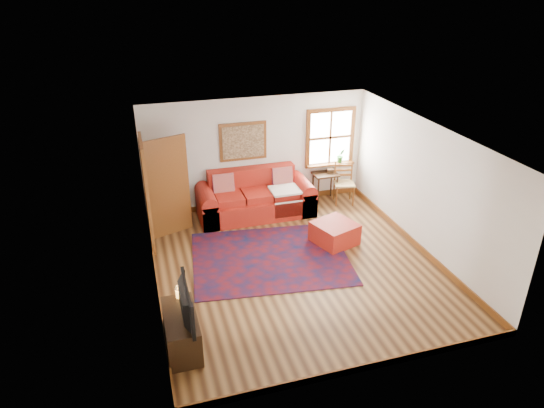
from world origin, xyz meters
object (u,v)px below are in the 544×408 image
object	(u,v)px
media_cabinet	(182,331)
red_leather_sofa	(255,200)
red_ottoman	(335,233)
side_table	(325,178)
ladder_back_chair	(344,181)

from	to	relation	value
media_cabinet	red_leather_sofa	bearing A→B (deg)	61.25
red_ottoman	side_table	size ratio (longest dim) A/B	1.10
red_ottoman	side_table	xyz separation A→B (m)	(0.56, 1.90, 0.34)
ladder_back_chair	red_ottoman	bearing A→B (deg)	-119.01
ladder_back_chair	media_cabinet	bearing A→B (deg)	-137.71
ladder_back_chair	side_table	bearing A→B (deg)	152.85
red_ottoman	ladder_back_chair	bearing A→B (deg)	41.61
red_leather_sofa	media_cabinet	xyz separation A→B (m)	(-2.09, -3.82, -0.05)
side_table	media_cabinet	xyz separation A→B (m)	(-3.83, -4.03, -0.28)
ladder_back_chair	media_cabinet	xyz separation A→B (m)	(-4.22, -3.83, -0.24)
side_table	ladder_back_chair	bearing A→B (deg)	-27.15
red_leather_sofa	red_ottoman	distance (m)	2.06
red_leather_sofa	media_cabinet	distance (m)	4.35
red_ottoman	media_cabinet	bearing A→B (deg)	-166.33
side_table	ladder_back_chair	size ratio (longest dim) A/B	0.71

